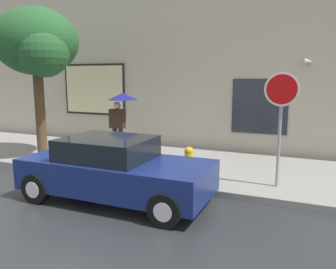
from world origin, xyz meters
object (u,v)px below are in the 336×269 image
(fire_hydrant, at_px, (189,163))
(pedestrian_with_umbrella, at_px, (121,107))
(parked_car, at_px, (115,170))
(street_tree, at_px, (37,45))
(stop_sign, at_px, (281,107))

(fire_hydrant, distance_m, pedestrian_with_umbrella, 3.52)
(parked_car, xyz_separation_m, street_tree, (-3.95, 2.09, 2.94))
(parked_car, height_order, fire_hydrant, parked_car)
(fire_hydrant, bearing_deg, stop_sign, 5.53)
(fire_hydrant, xyz_separation_m, street_tree, (-5.05, 0.41, 3.08))
(stop_sign, bearing_deg, pedestrian_with_umbrella, 164.23)
(pedestrian_with_umbrella, height_order, street_tree, street_tree)
(fire_hydrant, height_order, pedestrian_with_umbrella, pedestrian_with_umbrella)
(parked_car, relative_size, street_tree, 0.89)
(parked_car, distance_m, street_tree, 5.35)
(parked_car, bearing_deg, stop_sign, 30.63)
(parked_car, bearing_deg, street_tree, 152.10)
(parked_car, bearing_deg, pedestrian_with_umbrella, 118.66)
(pedestrian_with_umbrella, xyz_separation_m, street_tree, (-2.15, -1.20, 1.90))
(stop_sign, bearing_deg, street_tree, 178.36)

